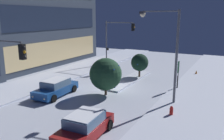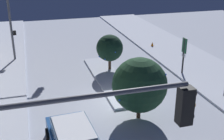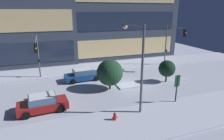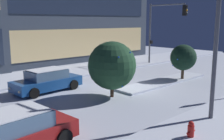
# 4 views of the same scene
# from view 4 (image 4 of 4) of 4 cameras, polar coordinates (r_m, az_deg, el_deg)

# --- Properties ---
(ground) EXTENTS (52.00, 52.00, 0.00)m
(ground) POSITION_cam_4_polar(r_m,az_deg,el_deg) (18.03, 3.34, -4.31)
(ground) COLOR silver
(curb_strip_far) EXTENTS (52.00, 5.20, 0.14)m
(curb_strip_far) POSITION_cam_4_polar(r_m,az_deg,el_deg) (24.08, -10.38, -0.52)
(curb_strip_far) COLOR silver
(curb_strip_far) RESTS_ON ground
(median_strip) EXTENTS (9.00, 1.80, 0.14)m
(median_strip) POSITION_cam_4_polar(r_m,az_deg,el_deg) (20.50, 11.14, -2.48)
(median_strip) COLOR silver
(median_strip) RESTS_ON ground
(car_near) EXTENTS (4.50, 2.35, 1.49)m
(car_near) POSITION_cam_4_polar(r_m,az_deg,el_deg) (10.22, -20.24, -12.62)
(car_near) COLOR maroon
(car_near) RESTS_ON ground
(car_far) EXTENTS (4.76, 2.27, 1.49)m
(car_far) POSITION_cam_4_polar(r_m,az_deg,el_deg) (18.06, -13.94, -2.26)
(car_far) COLOR #19478C
(car_far) RESTS_ON ground
(traffic_light_corner_far_right) EXTENTS (0.32, 4.56, 6.45)m
(traffic_light_corner_far_right) POSITION_cam_4_polar(r_m,az_deg,el_deg) (27.84, 11.02, 9.92)
(traffic_light_corner_far_right) COLOR #565960
(traffic_light_corner_far_right) RESTS_ON ground
(street_lamp_arched) EXTENTS (0.75, 3.14, 7.63)m
(street_lamp_arched) POSITION_cam_4_polar(r_m,az_deg,el_deg) (12.93, 18.38, 11.68)
(street_lamp_arched) COLOR #565960
(street_lamp_arched) RESTS_ON ground
(fire_hydrant) EXTENTS (0.48, 0.26, 0.78)m
(fire_hydrant) POSITION_cam_4_polar(r_m,az_deg,el_deg) (11.02, 16.75, -12.56)
(fire_hydrant) COLOR red
(fire_hydrant) RESTS_ON ground
(decorated_tree_median) EXTENTS (2.95, 2.95, 3.44)m
(decorated_tree_median) POSITION_cam_4_polar(r_m,az_deg,el_deg) (15.96, -0.00, 0.98)
(decorated_tree_median) COLOR #473323
(decorated_tree_median) RESTS_ON ground
(decorated_tree_left_of_median) EXTENTS (2.07, 2.03, 2.85)m
(decorated_tree_left_of_median) POSITION_cam_4_polar(r_m,az_deg,el_deg) (21.24, 15.23, 2.63)
(decorated_tree_left_of_median) COLOR #473323
(decorated_tree_left_of_median) RESTS_ON ground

